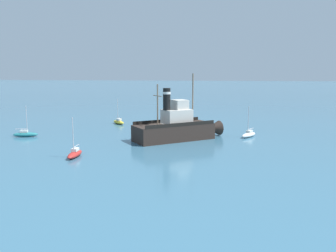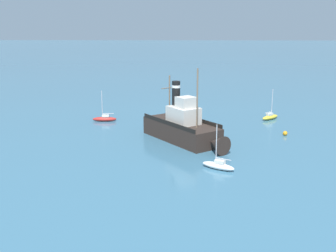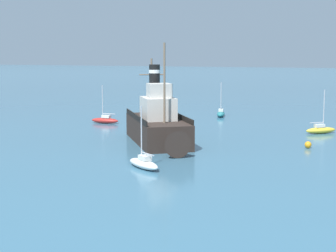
{
  "view_description": "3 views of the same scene",
  "coord_description": "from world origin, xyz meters",
  "views": [
    {
      "loc": [
        52.3,
        9.02,
        10.39
      ],
      "look_at": [
        1.38,
        1.75,
        2.28
      ],
      "focal_mm": 38.0,
      "sensor_mm": 36.0,
      "label": 1
    },
    {
      "loc": [
        0.41,
        56.85,
        15.5
      ],
      "look_at": [
        2.0,
        5.8,
        2.74
      ],
      "focal_mm": 45.0,
      "sensor_mm": 36.0,
      "label": 2
    },
    {
      "loc": [
        -20.97,
        49.1,
        8.83
      ],
      "look_at": [
        -1.85,
        4.79,
        2.08
      ],
      "focal_mm": 55.0,
      "sensor_mm": 36.0,
      "label": 3
    }
  ],
  "objects": [
    {
      "name": "ground_plane",
      "position": [
        0.0,
        0.0,
        0.0
      ],
      "size": [
        600.0,
        600.0,
        0.0
      ],
      "primitive_type": "plane",
      "color": "#38667F"
    },
    {
      "name": "old_tugboat",
      "position": [
        -0.02,
        2.97,
        1.83
      ],
      "size": [
        11.31,
        13.56,
        9.9
      ],
      "color": "#2D231E",
      "rests_on": "ground"
    },
    {
      "name": "sailboat_red",
      "position": [
        12.54,
        -8.03,
        0.43
      ],
      "size": [
        3.83,
        1.22,
        4.9
      ],
      "color": "#B22823",
      "rests_on": "ground"
    },
    {
      "name": "sailboat_yellow",
      "position": [
        -14.1,
        -10.19,
        0.43
      ],
      "size": [
        3.53,
        3.4,
        4.9
      ],
      "color": "gold",
      "rests_on": "ground"
    },
    {
      "name": "sailboat_white",
      "position": [
        -3.68,
        13.82,
        0.43
      ],
      "size": [
        3.79,
        2.98,
        4.9
      ],
      "color": "white",
      "rests_on": "ground"
    },
    {
      "name": "sailboat_teal",
      "position": [
        1.03,
        -21.0,
        0.43
      ],
      "size": [
        2.0,
        3.95,
        4.9
      ],
      "color": "#23757A",
      "rests_on": "ground"
    },
    {
      "name": "mooring_buoy",
      "position": [
        -14.16,
        -0.22,
        0.32
      ],
      "size": [
        0.64,
        0.64,
        0.64
      ],
      "primitive_type": "sphere",
      "color": "orange",
      "rests_on": "ground"
    }
  ]
}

